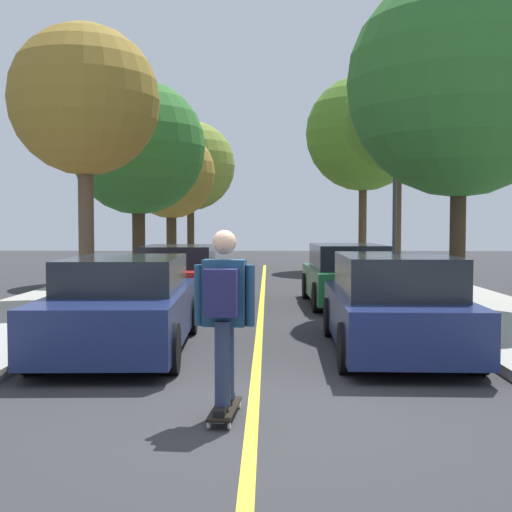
# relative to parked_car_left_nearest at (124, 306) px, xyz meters

# --- Properties ---
(ground) EXTENTS (80.00, 80.00, 0.00)m
(ground) POSITION_rel_parked_car_left_nearest_xyz_m (1.96, -3.20, -0.67)
(ground) COLOR #2D2D30
(center_line) EXTENTS (0.12, 39.20, 0.01)m
(center_line) POSITION_rel_parked_car_left_nearest_xyz_m (1.96, 0.80, -0.67)
(center_line) COLOR gold
(center_line) RESTS_ON ground
(parked_car_left_nearest) EXTENTS (2.04, 4.47, 1.37)m
(parked_car_left_nearest) POSITION_rel_parked_car_left_nearest_xyz_m (0.00, 0.00, 0.00)
(parked_car_left_nearest) COLOR navy
(parked_car_left_nearest) RESTS_ON ground
(parked_car_left_near) EXTENTS (1.99, 4.19, 1.36)m
(parked_car_left_near) POSITION_rel_parked_car_left_nearest_xyz_m (0.00, 5.90, -0.00)
(parked_car_left_near) COLOR maroon
(parked_car_left_near) RESTS_ON ground
(parked_car_right_nearest) EXTENTS (1.88, 4.19, 1.42)m
(parked_car_right_nearest) POSITION_rel_parked_car_left_nearest_xyz_m (3.92, -0.09, 0.02)
(parked_car_right_nearest) COLOR navy
(parked_car_right_nearest) RESTS_ON ground
(parked_car_right_near) EXTENTS (1.90, 4.06, 1.40)m
(parked_car_right_near) POSITION_rel_parked_car_left_nearest_xyz_m (3.92, 5.58, 0.02)
(parked_car_right_near) COLOR #1E5B33
(parked_car_right_near) RESTS_ON ground
(street_tree_left_nearest) EXTENTS (3.40, 3.40, 6.23)m
(street_tree_left_nearest) POSITION_rel_parked_car_left_nearest_xyz_m (-2.05, 5.41, 3.97)
(street_tree_left_nearest) COLOR brown
(street_tree_left_nearest) RESTS_ON sidewalk_left
(street_tree_left_near) EXTENTS (4.29, 4.29, 6.32)m
(street_tree_left_near) POSITION_rel_parked_car_left_nearest_xyz_m (-2.05, 11.50, 3.63)
(street_tree_left_near) COLOR #3D2D1E
(street_tree_left_near) RESTS_ON sidewalk_left
(street_tree_left_far) EXTENTS (3.80, 3.80, 5.77)m
(street_tree_left_far) POSITION_rel_parked_car_left_nearest_xyz_m (-2.05, 18.67, 3.32)
(street_tree_left_far) COLOR #3D2D1E
(street_tree_left_far) RESTS_ON sidewalk_left
(street_tree_left_farthest) EXTENTS (4.76, 4.76, 7.24)m
(street_tree_left_farthest) POSITION_rel_parked_car_left_nearest_xyz_m (-2.05, 25.71, 4.31)
(street_tree_left_farthest) COLOR #3D2D1E
(street_tree_left_farthest) RESTS_ON sidewalk_left
(street_tree_right_nearest) EXTENTS (4.55, 4.55, 6.82)m
(street_tree_right_nearest) POSITION_rel_parked_car_left_nearest_xyz_m (5.97, 3.91, 4.00)
(street_tree_right_nearest) COLOR #3D2D1E
(street_tree_right_nearest) RESTS_ON sidewalk_right
(street_tree_right_near) EXTENTS (3.26, 3.26, 6.51)m
(street_tree_right_near) POSITION_rel_parked_car_left_nearest_xyz_m (5.97, 10.22, 4.33)
(street_tree_right_near) COLOR #4C3823
(street_tree_right_near) RESTS_ON sidewalk_right
(street_tree_right_far) EXTENTS (4.66, 4.66, 7.74)m
(street_tree_right_far) POSITION_rel_parked_car_left_nearest_xyz_m (5.97, 17.41, 4.86)
(street_tree_right_far) COLOR #4C3823
(street_tree_right_far) RESTS_ON sidewalk_right
(streetlamp) EXTENTS (0.36, 0.24, 5.98)m
(streetlamp) POSITION_rel_parked_car_left_nearest_xyz_m (5.67, 9.05, 2.87)
(streetlamp) COLOR #38383D
(streetlamp) RESTS_ON sidewalk_right
(skateboard) EXTENTS (0.29, 0.86, 0.10)m
(skateboard) POSITION_rel_parked_car_left_nearest_xyz_m (1.69, -3.33, -0.58)
(skateboard) COLOR black
(skateboard) RESTS_ON ground
(skateboarder) EXTENTS (0.59, 0.71, 1.70)m
(skateboarder) POSITION_rel_parked_car_left_nearest_xyz_m (1.69, -3.37, 0.39)
(skateboarder) COLOR black
(skateboarder) RESTS_ON skateboard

